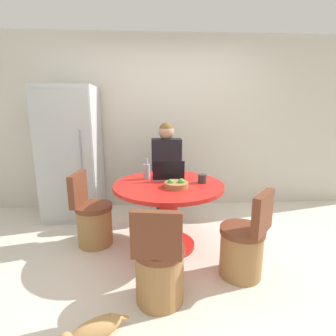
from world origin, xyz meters
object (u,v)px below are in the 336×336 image
fruit_bowl (176,184)px  cat (94,330)px  chair_near_right_corner (243,247)px  bottle (147,171)px  chair_left_side (93,220)px  person_seated (166,167)px  chair_near_camera (159,269)px  laptop (168,175)px  refrigerator (72,154)px  dining_table (169,204)px

fruit_bowl → cat: (-0.65, -1.06, -0.70)m
chair_near_right_corner → bottle: 1.31m
chair_left_side → person_seated: (0.88, 0.70, 0.46)m
chair_near_camera → laptop: (0.14, 1.04, 0.50)m
chair_left_side → refrigerator: bearing=35.1°
chair_left_side → person_seated: person_seated is taller
laptop → fruit_bowl: bearing=100.7°
person_seated → fruit_bowl: 0.96m
chair_left_side → bottle: 0.83m
dining_table → laptop: 0.33m
chair_near_right_corner → person_seated: 1.59m
dining_table → cat: bearing=-115.8°
dining_table → chair_near_right_corner: bearing=-40.7°
dining_table → chair_near_camera: chair_near_camera is taller
chair_near_right_corner → chair_left_side: (-1.52, 0.69, 0.00)m
person_seated → fruit_bowl: bearing=92.9°
chair_near_right_corner → cat: (-1.24, -0.64, -0.21)m
bottle → cat: bottle is taller
bottle → chair_near_right_corner: bearing=-40.9°
chair_near_camera → person_seated: size_ratio=0.62×
dining_table → chair_left_side: bearing=172.1°
laptop → chair_near_camera: bearing=82.6°
chair_near_right_corner → person_seated: person_seated is taller
chair_near_right_corner → bottle: bearing=-90.1°
laptop → bottle: (-0.24, 0.03, 0.05)m
dining_table → chair_near_camera: size_ratio=1.41×
dining_table → person_seated: 0.85m
chair_near_camera → fruit_bowl: same height
person_seated → fruit_bowl: (0.05, -0.96, 0.03)m
chair_near_right_corner → cat: bearing=-22.1°
chair_left_side → bottle: (0.62, 0.09, 0.55)m
laptop → bottle: 0.25m
refrigerator → chair_near_right_corner: 2.57m
refrigerator → person_seated: refrigerator is taller
refrigerator → cat: size_ratio=4.19×
cat → laptop: bearing=-142.7°
fruit_bowl → laptop: bearing=100.7°
chair_near_right_corner → chair_left_side: bearing=-73.6°
chair_near_right_corner → chair_left_side: size_ratio=1.00×
chair_near_camera → cat: (-0.45, -0.34, -0.21)m
bottle → laptop: bearing=-7.0°
chair_left_side → laptop: bearing=-78.2°
chair_near_right_corner → cat: 1.41m
chair_near_camera → fruit_bowl: size_ratio=3.42×
refrigerator → chair_near_right_corner: (1.96, -1.54, -0.62)m
chair_near_camera → cat: chair_near_camera is taller
refrigerator → dining_table: refrigerator is taller
dining_table → cat: size_ratio=2.72×
laptop → bottle: size_ratio=1.50×
cat → refrigerator: bearing=-101.4°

